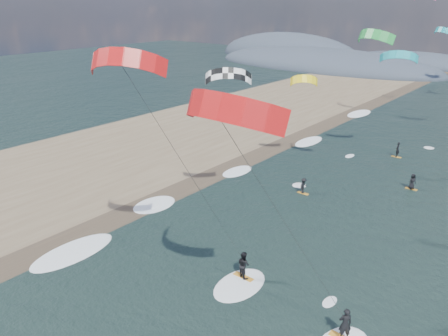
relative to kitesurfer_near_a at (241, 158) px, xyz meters
The scene contains 8 objects.
sand_strip 31.75m from the kitesurfer_near_a, behind, with size 26.00×240.00×0.00m, color brown.
wet_sand_strip 21.13m from the kitesurfer_near_a, 164.96° to the left, with size 3.00×240.00×0.00m, color #382D23.
coastal_hills 114.72m from the kitesurfer_near_a, 116.11° to the left, with size 80.00×41.00×15.00m.
kitesurfer_near_a is the anchor object (origin of this frame).
kitesurfer_near_b 6.93m from the kitesurfer_near_a, 165.37° to the left, with size 7.31×8.99×15.39m.
far_kitesurfers 28.82m from the kitesurfer_near_a, 100.34° to the left, with size 8.63×16.59×1.78m.
bg_kite_field 47.37m from the kitesurfer_near_a, 97.91° to the left, with size 12.99×75.86×11.97m.
shoreline_surf 21.75m from the kitesurfer_near_a, 149.81° to the left, with size 2.40×79.40×0.11m.
Camera 1 is at (15.51, -7.98, 17.09)m, focal length 35.00 mm.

